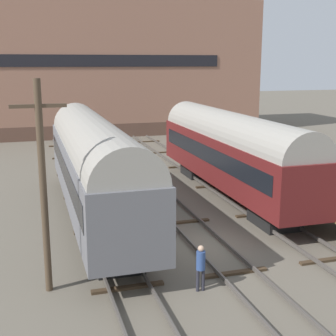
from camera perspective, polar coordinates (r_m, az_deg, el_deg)
The scene contains 11 objects.
ground_plane at distance 20.81m, azimuth 4.66°, elevation -9.33°, with size 200.00×200.00×0.00m, color #60594C.
track_left at distance 19.72m, azimuth -6.74°, elevation -10.22°, with size 2.60×60.00×0.26m.
track_middle at distance 20.75m, azimuth 4.67°, elevation -8.97°, with size 2.60×60.00×0.26m.
track_right at distance 22.50m, azimuth 14.58°, elevation -7.59°, with size 2.60×60.00×0.26m.
train_car_maroon at distance 27.61m, azimuth 7.62°, elevation 2.29°, with size 2.94×16.60×5.01m.
train_car_grey at distance 23.42m, azimuth -8.99°, elevation 0.68°, with size 2.99×17.48×5.22m.
station_platform at distance 25.84m, azimuth 16.52°, elevation -3.19°, with size 2.63×13.90×1.02m.
bench at distance 24.17m, azimuth 17.98°, elevation -2.99°, with size 1.40×0.40×0.91m.
person_worker at distance 16.53m, azimuth 4.01°, elevation -11.57°, with size 0.32×0.32×1.68m.
utility_pole at distance 16.14m, azimuth -14.99°, elevation -2.00°, with size 1.80×0.24×7.33m.
warehouse_building at distance 54.70m, azimuth -8.83°, elevation 12.02°, with size 35.78×11.03×14.47m.
Camera 1 is at (-7.12, -17.92, 7.82)m, focal length 50.00 mm.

